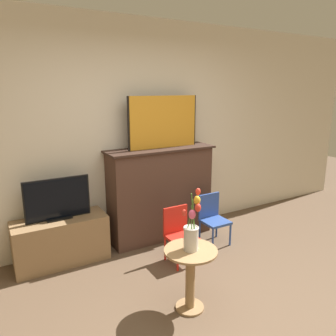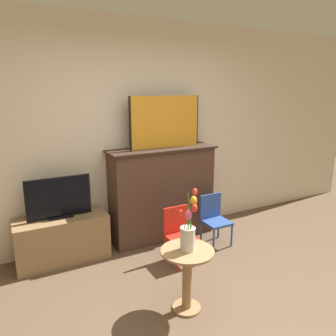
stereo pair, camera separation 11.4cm
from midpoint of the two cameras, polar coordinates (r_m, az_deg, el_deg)
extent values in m
cube|color=beige|center=(4.06, -6.11, 6.05)|extent=(8.00, 0.06, 2.70)
cube|color=#4C3328|center=(4.18, -0.24, -4.41)|extent=(1.32, 0.38, 1.17)
cube|color=#35231C|center=(4.03, -0.18, 3.32)|extent=(1.38, 0.42, 0.02)
cube|color=black|center=(4.02, 0.32, 8.02)|extent=(0.94, 0.02, 0.63)
cube|color=orange|center=(4.01, 0.39, 8.00)|extent=(0.90, 0.02, 0.63)
cube|color=olive|center=(3.89, -17.11, -11.72)|extent=(0.99, 0.40, 0.51)
cube|color=black|center=(3.79, -17.39, -8.12)|extent=(0.26, 0.12, 0.01)
cube|color=black|center=(3.72, -17.66, -4.91)|extent=(0.69, 0.02, 0.45)
cube|color=black|center=(3.71, -17.63, -4.96)|extent=(0.66, 0.02, 0.42)
cylinder|color=red|center=(3.57, 2.54, -15.57)|extent=(0.02, 0.02, 0.28)
cylinder|color=red|center=(3.70, 6.24, -14.55)|extent=(0.02, 0.02, 0.28)
cylinder|color=red|center=(3.78, 0.42, -13.83)|extent=(0.02, 0.02, 0.28)
cylinder|color=red|center=(3.90, 3.98, -12.94)|extent=(0.02, 0.02, 0.28)
cube|color=red|center=(3.67, 3.33, -12.09)|extent=(0.30, 0.30, 0.03)
cube|color=red|center=(3.71, 2.23, -8.94)|extent=(0.30, 0.02, 0.31)
cylinder|color=#2D4C99|center=(4.00, 8.78, -12.36)|extent=(0.02, 0.02, 0.28)
cylinder|color=#2D4C99|center=(4.15, 11.82, -11.48)|extent=(0.02, 0.02, 0.28)
cylinder|color=#2D4C99|center=(4.20, 6.56, -10.99)|extent=(0.02, 0.02, 0.28)
cylinder|color=#2D4C99|center=(4.34, 9.53, -10.22)|extent=(0.02, 0.02, 0.28)
cube|color=#2D4C99|center=(4.11, 9.26, -9.31)|extent=(0.30, 0.30, 0.03)
cube|color=#2D4C99|center=(4.15, 8.18, -6.54)|extent=(0.30, 0.02, 0.31)
cylinder|color=#99754C|center=(3.14, 4.38, -23.06)|extent=(0.25, 0.25, 0.02)
cylinder|color=#99754C|center=(2.99, 4.48, -19.03)|extent=(0.08, 0.08, 0.54)
cylinder|color=#99754C|center=(2.84, 4.59, -14.24)|extent=(0.46, 0.46, 0.02)
cylinder|color=beige|center=(2.80, 4.63, -12.26)|extent=(0.12, 0.12, 0.20)
torus|color=beige|center=(2.75, 4.67, -10.40)|extent=(0.13, 0.13, 0.01)
cylinder|color=#477A2D|center=(2.74, 4.23, -9.77)|extent=(0.04, 0.03, 0.20)
ellipsoid|color=red|center=(2.71, 3.46, -7.82)|extent=(0.04, 0.04, 0.06)
cylinder|color=#477A2D|center=(2.71, 5.14, -8.76)|extent=(0.02, 0.03, 0.32)
ellipsoid|color=orange|center=(2.65, 5.73, -5.69)|extent=(0.05, 0.05, 0.08)
cylinder|color=#477A2D|center=(2.72, 5.05, -9.30)|extent=(0.02, 0.05, 0.26)
ellipsoid|color=red|center=(2.64, 5.86, -6.97)|extent=(0.05, 0.05, 0.07)
cylinder|color=#477A2D|center=(2.72, 5.05, -8.04)|extent=(0.06, 0.02, 0.37)
ellipsoid|color=red|center=(2.70, 5.92, -4.16)|extent=(0.04, 0.04, 0.06)
cylinder|color=#477A2D|center=(2.72, 4.74, -9.95)|extent=(0.02, 0.03, 0.21)
ellipsoid|color=#E0517A|center=(2.66, 4.83, -8.11)|extent=(0.06, 0.06, 0.08)
camera|label=1|loc=(0.06, -89.04, 0.23)|focal=35.00mm
camera|label=2|loc=(0.06, 90.96, -0.23)|focal=35.00mm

